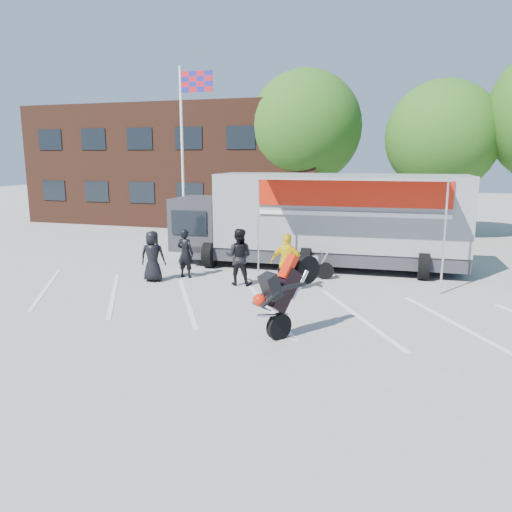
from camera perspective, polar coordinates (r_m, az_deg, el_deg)
The scene contains 13 objects.
ground at distance 12.69m, azimuth -0.71°, elevation -7.18°, with size 100.00×100.00×0.00m, color #9C9C97.
parking_bay_lines at distance 13.60m, azimuth 0.59°, elevation -5.88°, with size 18.00×5.00×0.01m, color white.
office_building at distance 32.49m, azimuth -7.88°, elevation 10.28°, with size 18.00×8.00×7.00m, color #492517.
flagpole at distance 23.67m, azimuth -7.90°, elevation 13.70°, with size 1.61×0.12×8.00m.
tree_left at distance 28.08m, azimuth 5.63°, elevation 14.41°, with size 6.12×6.12×8.64m.
tree_mid at distance 26.50m, azimuth 20.51°, elevation 12.61°, with size 5.44×5.44×7.68m.
transporter_truck at distance 18.59m, azimuth 7.76°, elevation -1.30°, with size 10.70×5.16×3.41m, color gray, non-canonical shape.
parked_motorcycle at distance 16.75m, azimuth 5.68°, elevation -2.64°, with size 0.64×1.91×1.00m, color #B8B8BD, non-canonical shape.
stunt_bike_rider at distance 11.76m, azimuth 5.13°, elevation -8.74°, with size 0.82×1.74×2.05m, color black, non-canonical shape.
spectator_leather_a at distance 16.58m, azimuth -11.72°, elevation -0.02°, with size 0.81×0.53×1.67m, color black.
spectator_leather_b at distance 16.93m, azimuth -8.08°, elevation 0.30°, with size 0.60×0.39×1.65m, color black.
spectator_leather_c at distance 15.79m, azimuth -1.98°, elevation -0.09°, with size 0.88×0.68×1.81m, color black.
spectator_hivis at distance 15.00m, azimuth 3.61°, elevation -0.77°, with size 1.04×0.43×1.78m, color yellow.
Camera 1 is at (3.71, -11.45, 4.02)m, focal length 35.00 mm.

